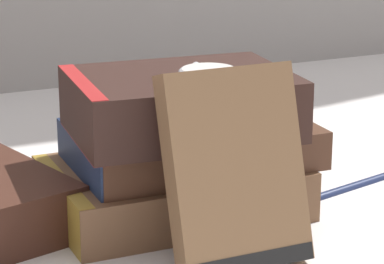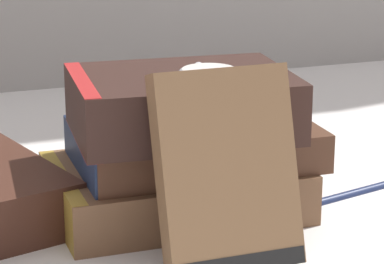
# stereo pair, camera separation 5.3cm
# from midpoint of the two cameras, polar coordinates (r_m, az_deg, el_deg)

# --- Properties ---
(ground_plane) EXTENTS (3.00, 3.00, 0.00)m
(ground_plane) POSITION_cam_midpoint_polar(r_m,az_deg,el_deg) (0.71, 3.67, -6.10)
(ground_plane) COLOR silver
(book_flat_bottom) EXTENTS (0.20, 0.14, 0.04)m
(book_flat_bottom) POSITION_cam_midpoint_polar(r_m,az_deg,el_deg) (0.74, 0.61, -3.57)
(book_flat_bottom) COLOR brown
(book_flat_bottom) RESTS_ON ground_plane
(book_flat_middle) EXTENTS (0.19, 0.13, 0.03)m
(book_flat_middle) POSITION_cam_midpoint_polar(r_m,az_deg,el_deg) (0.73, 1.76, -0.80)
(book_flat_middle) COLOR #4C2D1E
(book_flat_middle) RESTS_ON book_flat_bottom
(book_flat_top) EXTENTS (0.18, 0.14, 0.05)m
(book_flat_top) POSITION_cam_midpoint_polar(r_m,az_deg,el_deg) (0.70, 1.14, 1.76)
(book_flat_top) COLOR #331E19
(book_flat_top) RESTS_ON book_flat_middle
(book_leaning_front) EXTENTS (0.10, 0.06, 0.14)m
(book_leaning_front) POSITION_cam_midpoint_polar(r_m,az_deg,el_deg) (0.63, 4.66, -2.89)
(book_leaning_front) COLOR brown
(book_leaning_front) RESTS_ON ground_plane
(pocket_watch) EXTENTS (0.05, 0.05, 0.01)m
(pocket_watch) POSITION_cam_midpoint_polar(r_m,az_deg,el_deg) (0.69, 3.05, 3.72)
(pocket_watch) COLOR silver
(pocket_watch) RESTS_ON book_flat_top
(reading_glasses) EXTENTS (0.12, 0.07, 0.00)m
(reading_glasses) POSITION_cam_midpoint_polar(r_m,az_deg,el_deg) (0.85, -5.59, -2.08)
(reading_glasses) COLOR black
(reading_glasses) RESTS_ON ground_plane
(fountain_pen) EXTENTS (0.14, 0.04, 0.01)m
(fountain_pen) POSITION_cam_midpoint_polar(r_m,az_deg,el_deg) (0.80, 12.26, -3.52)
(fountain_pen) COLOR #1E284C
(fountain_pen) RESTS_ON ground_plane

